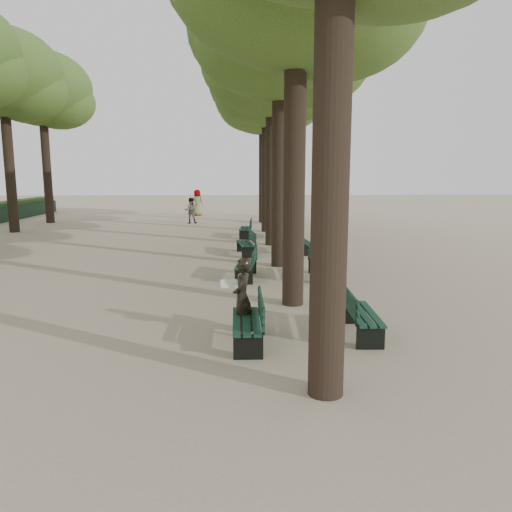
{
  "coord_description": "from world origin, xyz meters",
  "views": [
    {
      "loc": [
        0.33,
        -8.84,
        3.21
      ],
      "look_at": [
        0.6,
        3.0,
        1.2
      ],
      "focal_mm": 35.0,
      "sensor_mm": 36.0,
      "label": 1
    }
  ],
  "objects": [
    {
      "name": "ground",
      "position": [
        0.0,
        0.0,
        0.0
      ],
      "size": [
        120.0,
        120.0,
        0.0
      ],
      "primitive_type": "plane",
      "color": "tan",
      "rests_on": "ground"
    },
    {
      "name": "tree_far_4",
      "position": [
        -12.0,
        18.0,
        8.14
      ],
      "size": [
        6.0,
        6.0,
        10.45
      ],
      "color": "#33261C",
      "rests_on": "ground"
    },
    {
      "name": "pedestrian_d",
      "position": [
        -3.13,
        27.87,
        0.95
      ],
      "size": [
        1.0,
        0.7,
        1.9
      ],
      "primitive_type": "imported",
      "rotation": [
        0.0,
        0.0,
        2.76
      ],
      "color": "#262628",
      "rests_on": "ground"
    },
    {
      "name": "bench_left_1",
      "position": [
        0.37,
        5.96,
        0.27
      ],
      "size": [
        0.73,
        1.84,
        0.92
      ],
      "color": "black",
      "rests_on": "ground"
    },
    {
      "name": "bench_right_1",
      "position": [
        2.63,
        5.97,
        0.27
      ],
      "size": [
        0.59,
        1.81,
        0.92
      ],
      "color": "black",
      "rests_on": "ground"
    },
    {
      "name": "bench_right_3",
      "position": [
        2.63,
        15.45,
        0.27
      ],
      "size": [
        0.61,
        1.81,
        0.92
      ],
      "color": "black",
      "rests_on": "ground"
    },
    {
      "name": "bench_left_0",
      "position": [
        0.37,
        0.15,
        0.27
      ],
      "size": [
        0.6,
        1.81,
        0.92
      ],
      "color": "black",
      "rests_on": "ground"
    },
    {
      "name": "tree_far_5",
      "position": [
        -12.0,
        23.0,
        8.14
      ],
      "size": [
        6.0,
        6.0,
        10.45
      ],
      "color": "#33261C",
      "rests_on": "ground"
    },
    {
      "name": "pedestrian_c",
      "position": [
        3.23,
        21.25,
        0.89
      ],
      "size": [
        0.52,
        1.09,
        1.78
      ],
      "primitive_type": "imported",
      "rotation": [
        0.0,
        0.0,
        1.73
      ],
      "color": "#262628",
      "rests_on": "ground"
    },
    {
      "name": "pedestrian_b",
      "position": [
        2.42,
        26.4,
        0.88
      ],
      "size": [
        0.81,
        1.17,
        1.75
      ],
      "primitive_type": "imported",
      "rotation": [
        0.0,
        0.0,
        4.26
      ],
      "color": "#262628",
      "rests_on": "ground"
    },
    {
      "name": "pedestrian_a",
      "position": [
        -3.04,
        22.39,
        0.8
      ],
      "size": [
        0.79,
        0.37,
        1.59
      ],
      "primitive_type": "imported",
      "rotation": [
        0.0,
        0.0,
        3.21
      ],
      "color": "#262628",
      "rests_on": "ground"
    },
    {
      "name": "bench_right_0",
      "position": [
        2.63,
        0.59,
        0.27
      ],
      "size": [
        0.6,
        1.81,
        0.92
      ],
      "color": "black",
      "rests_on": "ground"
    },
    {
      "name": "tree_central_3",
      "position": [
        1.5,
        13.0,
        7.65
      ],
      "size": [
        6.0,
        6.0,
        9.95
      ],
      "color": "#33261C",
      "rests_on": "ground"
    },
    {
      "name": "bench_left_2",
      "position": [
        0.37,
        10.37,
        0.27
      ],
      "size": [
        0.8,
        1.86,
        0.92
      ],
      "color": "black",
      "rests_on": "ground"
    },
    {
      "name": "tree_central_4",
      "position": [
        1.5,
        18.0,
        7.65
      ],
      "size": [
        6.0,
        6.0,
        9.95
      ],
      "color": "#33261C",
      "rests_on": "ground"
    },
    {
      "name": "tree_central_2",
      "position": [
        1.5,
        8.0,
        7.65
      ],
      "size": [
        6.0,
        6.0,
        9.95
      ],
      "color": "#33261C",
      "rests_on": "ground"
    },
    {
      "name": "man_with_map",
      "position": [
        0.27,
        0.67,
        0.78
      ],
      "size": [
        0.64,
        0.67,
        1.56
      ],
      "color": "black",
      "rests_on": "ground"
    },
    {
      "name": "tree_central_5",
      "position": [
        1.5,
        23.0,
        7.65
      ],
      "size": [
        6.0,
        6.0,
        9.95
      ],
      "color": "#33261C",
      "rests_on": "ground"
    },
    {
      "name": "bench_left_3",
      "position": [
        0.37,
        15.55,
        0.27
      ],
      "size": [
        0.67,
        1.83,
        0.92
      ],
      "color": "black",
      "rests_on": "ground"
    },
    {
      "name": "bench_right_2",
      "position": [
        2.63,
        10.8,
        0.27
      ],
      "size": [
        0.75,
        1.85,
        0.92
      ],
      "color": "black",
      "rests_on": "ground"
    }
  ]
}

